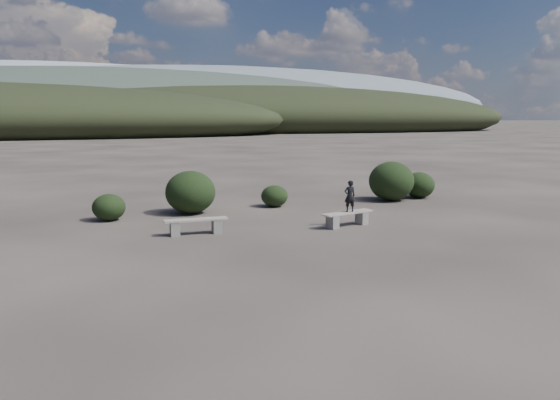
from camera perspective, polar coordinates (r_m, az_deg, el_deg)
name	(u,v)px	position (r m, az deg, el deg)	size (l,w,h in m)	color
ground	(349,288)	(9.94, 7.22, -9.12)	(1200.00, 1200.00, 0.00)	#2B2522
bench_left	(196,225)	(14.38, -8.77, -2.59)	(1.66, 0.35, 0.41)	slate
bench_right	(347,218)	(15.38, 7.06, -1.84)	(1.68, 0.81, 0.41)	slate
seated_person	(350,196)	(15.33, 7.30, 0.41)	(0.32, 0.21, 0.88)	black
shrub_a	(109,207)	(16.89, -17.45, -0.73)	(0.97, 0.97, 0.79)	black
shrub_b	(190,192)	(17.52, -9.34, 0.81)	(1.58, 1.58, 1.36)	black
shrub_c	(274,196)	(18.63, -0.59, 0.41)	(0.92, 0.92, 0.73)	black
shrub_d	(391,181)	(20.42, 11.56, 1.95)	(1.65, 1.65, 1.44)	black
shrub_e	(419,185)	(21.39, 14.32, 1.53)	(1.18, 1.18, 0.98)	black
mountain_ridges	(86,105)	(347.66, -19.57, 9.36)	(500.00, 400.00, 56.00)	black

